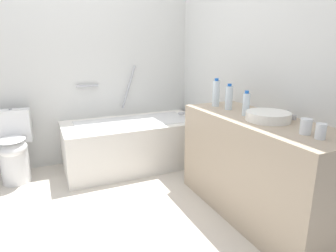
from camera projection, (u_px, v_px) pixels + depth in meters
name	position (u px, v px, depth m)	size (l,w,h in m)	color
ground_plane	(95.00, 215.00, 2.41)	(4.00, 4.00, 0.00)	beige
wall_back_tiled	(66.00, 63.00, 3.27)	(3.40, 0.10, 2.38)	silver
wall_right_mirror	(252.00, 66.00, 2.71)	(0.10, 2.97, 2.38)	silver
bathtub	(135.00, 142.00, 3.38)	(1.60, 0.79, 1.15)	silver
toilet	(14.00, 149.00, 2.95)	(0.36, 0.49, 0.75)	white
vanity_counter	(257.00, 168.00, 2.33)	(0.55, 1.47, 0.83)	tan
sink_basin	(268.00, 116.00, 2.14)	(0.33, 0.33, 0.07)	white
sink_faucet	(287.00, 115.00, 2.22)	(0.11, 0.15, 0.06)	#ACACB1
water_bottle_0	(246.00, 104.00, 2.29)	(0.06, 0.06, 0.20)	silver
water_bottle_1	(216.00, 93.00, 2.66)	(0.07, 0.07, 0.26)	silver
water_bottle_2	(229.00, 98.00, 2.52)	(0.06, 0.06, 0.23)	silver
drinking_glass_0	(306.00, 126.00, 1.80)	(0.07, 0.07, 0.10)	white
drinking_glass_1	(321.00, 131.00, 1.70)	(0.06, 0.06, 0.10)	white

